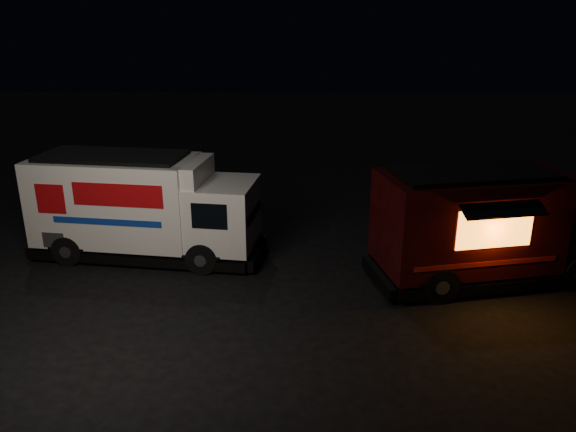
# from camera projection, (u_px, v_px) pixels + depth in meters

# --- Properties ---
(ground) EXTENTS (80.00, 80.00, 0.00)m
(ground) POSITION_uv_depth(u_px,v_px,m) (204.00, 290.00, 14.54)
(ground) COLOR black
(ground) RESTS_ON ground
(white_truck) EXTENTS (6.91, 3.07, 3.03)m
(white_truck) POSITION_uv_depth(u_px,v_px,m) (147.00, 206.00, 16.19)
(white_truck) COLOR white
(white_truck) RESTS_ON ground
(red_truck) EXTENTS (6.89, 3.77, 3.04)m
(red_truck) POSITION_uv_depth(u_px,v_px,m) (495.00, 225.00, 14.76)
(red_truck) COLOR #3D0B0B
(red_truck) RESTS_ON ground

